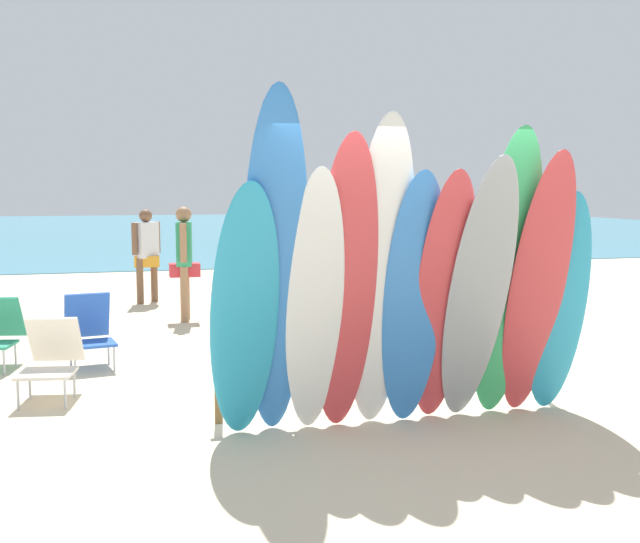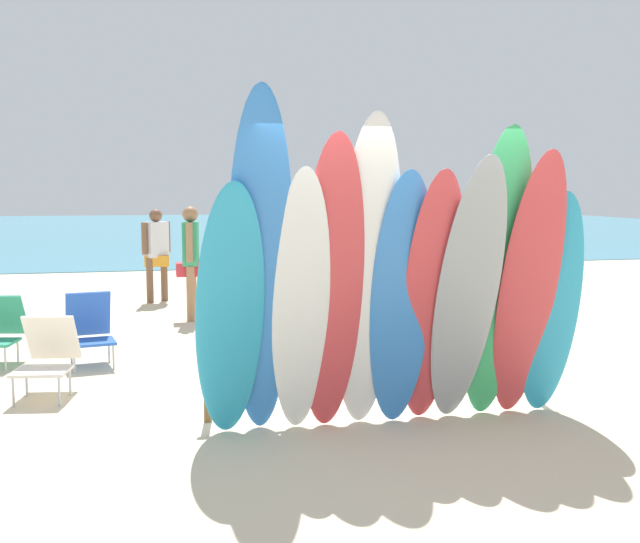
{
  "view_description": "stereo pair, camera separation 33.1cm",
  "coord_description": "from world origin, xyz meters",
  "px_view_note": "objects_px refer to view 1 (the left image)",
  "views": [
    {
      "loc": [
        -2.37,
        -6.41,
        2.02
      ],
      "look_at": [
        0.0,
        2.45,
        1.02
      ],
      "focal_mm": 42.65,
      "sensor_mm": 36.0,
      "label": 1
    },
    {
      "loc": [
        -2.05,
        -6.49,
        2.02
      ],
      "look_at": [
        0.0,
        2.45,
        1.02
      ],
      "focal_mm": 42.65,
      "sensor_mm": 36.0,
      "label": 2
    }
  ],
  "objects_px": {
    "surfboard_blue_5": "(414,301)",
    "surfboard_red_6": "(443,300)",
    "surfboard_white_4": "(381,275)",
    "beach_chair_red": "(51,356)",
    "beachgoer_midbeach": "(295,256)",
    "surfboard_blue_1": "(275,268)",
    "surfboard_white_2": "(315,304)",
    "surfboard_red_3": "(345,286)",
    "surfboard_teal_10": "(559,304)",
    "beachgoer_strolling": "(146,249)",
    "surfboard_rack": "(389,345)",
    "beachgoer_near_rack": "(184,255)",
    "surfboard_red_9": "(538,287)",
    "surfboard_grey_7": "(479,293)",
    "beach_chair_blue": "(89,329)",
    "surfboard_teal_0": "(245,314)",
    "beachgoer_photographing": "(354,247)",
    "surfboard_green_8": "(506,276)",
    "distant_boat": "(329,240)"
  },
  "relations": [
    {
      "from": "beachgoer_near_rack",
      "to": "beachgoer_strolling",
      "type": "relative_size",
      "value": 1.05
    },
    {
      "from": "surfboard_white_2",
      "to": "surfboard_red_3",
      "type": "xyz_separation_m",
      "value": [
        0.25,
        -0.0,
        0.13
      ]
    },
    {
      "from": "beachgoer_strolling",
      "to": "beach_chair_red",
      "type": "height_order",
      "value": "beachgoer_strolling"
    },
    {
      "from": "surfboard_rack",
      "to": "beach_chair_blue",
      "type": "bearing_deg",
      "value": 137.48
    },
    {
      "from": "surfboard_rack",
      "to": "distant_boat",
      "type": "relative_size",
      "value": 1.01
    },
    {
      "from": "beachgoer_strolling",
      "to": "surfboard_red_3",
      "type": "bearing_deg",
      "value": -120.31
    },
    {
      "from": "beachgoer_midbeach",
      "to": "surfboard_blue_1",
      "type": "bearing_deg",
      "value": 92.47
    },
    {
      "from": "surfboard_blue_1",
      "to": "beachgoer_near_rack",
      "type": "relative_size",
      "value": 1.64
    },
    {
      "from": "surfboard_red_6",
      "to": "beach_chair_blue",
      "type": "xyz_separation_m",
      "value": [
        -2.97,
        3.07,
        -0.66
      ]
    },
    {
      "from": "surfboard_green_8",
      "to": "beachgoer_photographing",
      "type": "xyz_separation_m",
      "value": [
        1.15,
        7.97,
        -0.36
      ]
    },
    {
      "from": "surfboard_blue_1",
      "to": "beachgoer_strolling",
      "type": "bearing_deg",
      "value": 100.6
    },
    {
      "from": "surfboard_white_4",
      "to": "surfboard_red_9",
      "type": "xyz_separation_m",
      "value": [
        1.42,
        -0.05,
        -0.14
      ]
    },
    {
      "from": "surfboard_green_8",
      "to": "beach_chair_red",
      "type": "xyz_separation_m",
      "value": [
        -3.87,
        1.75,
        -0.85
      ]
    },
    {
      "from": "beachgoer_strolling",
      "to": "beach_chair_blue",
      "type": "height_order",
      "value": "beachgoer_strolling"
    },
    {
      "from": "surfboard_red_6",
      "to": "beach_chair_blue",
      "type": "height_order",
      "value": "surfboard_red_6"
    },
    {
      "from": "surfboard_white_4",
      "to": "surfboard_red_3",
      "type": "bearing_deg",
      "value": -176.62
    },
    {
      "from": "surfboard_grey_7",
      "to": "beach_chair_blue",
      "type": "height_order",
      "value": "surfboard_grey_7"
    },
    {
      "from": "surfboard_rack",
      "to": "surfboard_blue_1",
      "type": "relative_size",
      "value": 1.13
    },
    {
      "from": "surfboard_red_9",
      "to": "surfboard_grey_7",
      "type": "bearing_deg",
      "value": -176.17
    },
    {
      "from": "beachgoer_strolling",
      "to": "surfboard_green_8",
      "type": "bearing_deg",
      "value": -110.41
    },
    {
      "from": "surfboard_teal_10",
      "to": "beachgoer_photographing",
      "type": "distance_m",
      "value": 7.96
    },
    {
      "from": "surfboard_red_3",
      "to": "surfboard_red_6",
      "type": "xyz_separation_m",
      "value": [
        0.86,
        -0.02,
        -0.14
      ]
    },
    {
      "from": "surfboard_blue_5",
      "to": "beachgoer_near_rack",
      "type": "relative_size",
      "value": 1.27
    },
    {
      "from": "beachgoer_photographing",
      "to": "distant_boat",
      "type": "distance_m",
      "value": 13.88
    },
    {
      "from": "distant_boat",
      "to": "surfboard_red_6",
      "type": "bearing_deg",
      "value": -103.15
    },
    {
      "from": "surfboard_blue_1",
      "to": "surfboard_red_3",
      "type": "distance_m",
      "value": 0.61
    },
    {
      "from": "surfboard_green_8",
      "to": "surfboard_red_3",
      "type": "bearing_deg",
      "value": -176.47
    },
    {
      "from": "surfboard_teal_0",
      "to": "surfboard_red_3",
      "type": "distance_m",
      "value": 0.85
    },
    {
      "from": "surfboard_blue_1",
      "to": "surfboard_blue_5",
      "type": "bearing_deg",
      "value": 7.05
    },
    {
      "from": "surfboard_blue_1",
      "to": "surfboard_white_2",
      "type": "height_order",
      "value": "surfboard_blue_1"
    },
    {
      "from": "surfboard_white_4",
      "to": "beach_chair_red",
      "type": "distance_m",
      "value": 3.36
    },
    {
      "from": "surfboard_white_2",
      "to": "beachgoer_photographing",
      "type": "relative_size",
      "value": 1.42
    },
    {
      "from": "beachgoer_near_rack",
      "to": "surfboard_green_8",
      "type": "bearing_deg",
      "value": -151.72
    },
    {
      "from": "surfboard_rack",
      "to": "surfboard_teal_10",
      "type": "xyz_separation_m",
      "value": [
        1.4,
        -0.53,
        0.41
      ]
    },
    {
      "from": "surfboard_red_3",
      "to": "beachgoer_strolling",
      "type": "relative_size",
      "value": 1.51
    },
    {
      "from": "surfboard_white_2",
      "to": "surfboard_red_3",
      "type": "distance_m",
      "value": 0.29
    },
    {
      "from": "surfboard_white_2",
      "to": "surfboard_red_9",
      "type": "bearing_deg",
      "value": 0.27
    },
    {
      "from": "surfboard_blue_5",
      "to": "distant_boat",
      "type": "relative_size",
      "value": 0.69
    },
    {
      "from": "surfboard_teal_10",
      "to": "beachgoer_strolling",
      "type": "distance_m",
      "value": 8.49
    },
    {
      "from": "surfboard_red_3",
      "to": "beach_chair_blue",
      "type": "distance_m",
      "value": 3.79
    },
    {
      "from": "surfboard_red_3",
      "to": "surfboard_blue_5",
      "type": "height_order",
      "value": "surfboard_red_3"
    },
    {
      "from": "surfboard_white_2",
      "to": "surfboard_green_8",
      "type": "height_order",
      "value": "surfboard_green_8"
    },
    {
      "from": "surfboard_grey_7",
      "to": "surfboard_red_9",
      "type": "relative_size",
      "value": 0.98
    },
    {
      "from": "beachgoer_strolling",
      "to": "surfboard_red_6",
      "type": "bearing_deg",
      "value": -114.39
    },
    {
      "from": "surfboard_rack",
      "to": "beach_chair_red",
      "type": "distance_m",
      "value": 3.25
    },
    {
      "from": "surfboard_rack",
      "to": "surfboard_white_4",
      "type": "relative_size",
      "value": 1.22
    },
    {
      "from": "surfboard_blue_5",
      "to": "beachgoer_midbeach",
      "type": "bearing_deg",
      "value": 90.65
    },
    {
      "from": "surfboard_blue_5",
      "to": "surfboard_red_6",
      "type": "relative_size",
      "value": 0.98
    },
    {
      "from": "surfboard_red_3",
      "to": "surfboard_teal_10",
      "type": "bearing_deg",
      "value": 1.93
    },
    {
      "from": "beach_chair_red",
      "to": "beach_chair_blue",
      "type": "relative_size",
      "value": 0.98
    }
  ]
}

